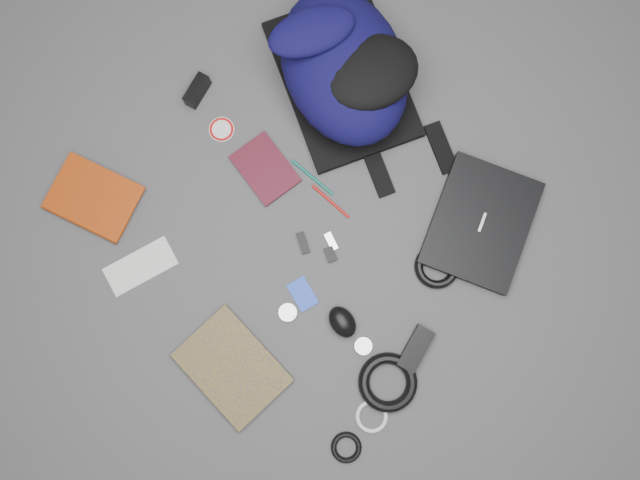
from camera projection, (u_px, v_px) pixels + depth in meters
ground at (320, 241)px, 1.72m from camera, size 4.00×4.00×0.00m
backpack at (344, 67)px, 1.67m from camera, size 0.49×0.59×0.21m
laptop at (481, 223)px, 1.71m from camera, size 0.41×0.38×0.03m
textbook_red at (79, 226)px, 1.71m from camera, size 0.26×0.29×0.03m
comic_book at (204, 393)px, 1.66m from camera, size 0.22×0.29×0.02m
envelope at (140, 266)px, 1.71m from camera, size 0.20×0.12×0.00m
dvd_case at (265, 169)px, 1.74m from camera, size 0.13×0.18×0.01m
compact_camera at (197, 91)px, 1.74m from camera, size 0.10×0.06×0.05m
sticker_disc at (222, 129)px, 1.75m from camera, size 0.08×0.08×0.00m
pen_teal at (312, 177)px, 1.74m from camera, size 0.04×0.15×0.01m
pen_red at (331, 201)px, 1.73m from camera, size 0.03×0.13×0.01m
id_badge at (303, 294)px, 1.70m from camera, size 0.07×0.09×0.00m
usb_black at (303, 243)px, 1.71m from camera, size 0.04×0.06×0.01m
usb_silver at (331, 242)px, 1.71m from camera, size 0.03×0.05×0.01m
key_fob at (330, 254)px, 1.71m from camera, size 0.04×0.05×0.01m
mouse at (342, 322)px, 1.67m from camera, size 0.07×0.10×0.05m
headphone_left at (288, 312)px, 1.69m from camera, size 0.06×0.06×0.01m
headphone_right at (363, 346)px, 1.68m from camera, size 0.05×0.05×0.01m
cable_coil at (437, 267)px, 1.70m from camera, size 0.15×0.15×0.02m
power_brick at (416, 349)px, 1.67m from camera, size 0.13×0.09×0.03m
power_cord_coil at (388, 382)px, 1.66m from camera, size 0.21×0.21×0.03m
earbud_coil at (346, 447)px, 1.64m from camera, size 0.10×0.10×0.02m
white_cable_coil at (372, 416)px, 1.66m from camera, size 0.11×0.11×0.01m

